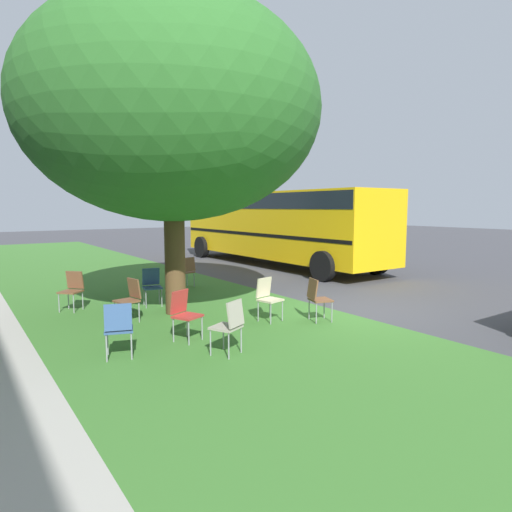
{
  "coord_description": "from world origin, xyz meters",
  "views": [
    {
      "loc": [
        -6.7,
        7.21,
        2.32
      ],
      "look_at": [
        2.85,
        0.52,
        1.0
      ],
      "focal_mm": 30.67,
      "sensor_mm": 36.0,
      "label": 1
    }
  ],
  "objects_px": {
    "school_bus": "(277,221)",
    "chair_1": "(184,311)",
    "chair_0": "(268,296)",
    "chair_2": "(119,326)",
    "street_tree": "(172,112)",
    "chair_4": "(317,296)",
    "chair_7": "(152,284)",
    "chair_3": "(130,297)",
    "chair_8": "(187,270)",
    "chair_5": "(230,323)",
    "chair_6": "(72,288)"
  },
  "relations": [
    {
      "from": "chair_3",
      "to": "chair_2",
      "type": "bearing_deg",
      "value": 156.86
    },
    {
      "from": "school_bus",
      "to": "chair_6",
      "type": "bearing_deg",
      "value": 112.78
    },
    {
      "from": "chair_1",
      "to": "chair_2",
      "type": "relative_size",
      "value": 1.0
    },
    {
      "from": "chair_0",
      "to": "chair_2",
      "type": "bearing_deg",
      "value": 99.22
    },
    {
      "from": "street_tree",
      "to": "chair_2",
      "type": "height_order",
      "value": "street_tree"
    },
    {
      "from": "chair_2",
      "to": "chair_8",
      "type": "distance_m",
      "value": 5.99
    },
    {
      "from": "chair_5",
      "to": "chair_7",
      "type": "bearing_deg",
      "value": -4.62
    },
    {
      "from": "chair_3",
      "to": "chair_8",
      "type": "xyz_separation_m",
      "value": [
        2.8,
        -2.64,
        0.0
      ]
    },
    {
      "from": "chair_2",
      "to": "school_bus",
      "type": "distance_m",
      "value": 11.46
    },
    {
      "from": "chair_0",
      "to": "chair_7",
      "type": "bearing_deg",
      "value": 27.88
    },
    {
      "from": "chair_1",
      "to": "chair_5",
      "type": "relative_size",
      "value": 1.0
    },
    {
      "from": "chair_0",
      "to": "chair_4",
      "type": "height_order",
      "value": "same"
    },
    {
      "from": "street_tree",
      "to": "chair_1",
      "type": "distance_m",
      "value": 4.29
    },
    {
      "from": "chair_1",
      "to": "chair_3",
      "type": "xyz_separation_m",
      "value": [
        1.76,
        0.36,
        0.0
      ]
    },
    {
      "from": "chair_2",
      "to": "chair_5",
      "type": "distance_m",
      "value": 1.69
    },
    {
      "from": "street_tree",
      "to": "chair_6",
      "type": "height_order",
      "value": "street_tree"
    },
    {
      "from": "street_tree",
      "to": "chair_8",
      "type": "xyz_separation_m",
      "value": [
        2.66,
        -1.57,
        -3.77
      ]
    },
    {
      "from": "chair_1",
      "to": "chair_2",
      "type": "height_order",
      "value": "same"
    },
    {
      "from": "street_tree",
      "to": "chair_3",
      "type": "height_order",
      "value": "street_tree"
    },
    {
      "from": "chair_7",
      "to": "chair_8",
      "type": "xyz_separation_m",
      "value": [
        1.65,
        -1.72,
        0.0
      ]
    },
    {
      "from": "chair_0",
      "to": "chair_6",
      "type": "bearing_deg",
      "value": 43.47
    },
    {
      "from": "school_bus",
      "to": "chair_1",
      "type": "bearing_deg",
      "value": 133.35
    },
    {
      "from": "chair_1",
      "to": "chair_7",
      "type": "height_order",
      "value": "same"
    },
    {
      "from": "street_tree",
      "to": "chair_7",
      "type": "xyz_separation_m",
      "value": [
        1.0,
        0.14,
        -3.77
      ]
    },
    {
      "from": "street_tree",
      "to": "chair_1",
      "type": "height_order",
      "value": "street_tree"
    },
    {
      "from": "chair_3",
      "to": "chair_5",
      "type": "height_order",
      "value": "same"
    },
    {
      "from": "street_tree",
      "to": "chair_1",
      "type": "xyz_separation_m",
      "value": [
        -1.91,
        0.71,
        -3.77
      ]
    },
    {
      "from": "chair_2",
      "to": "chair_4",
      "type": "distance_m",
      "value": 4.0
    },
    {
      "from": "chair_2",
      "to": "chair_8",
      "type": "xyz_separation_m",
      "value": [
        4.84,
        -3.52,
        0.0
      ]
    },
    {
      "from": "chair_2",
      "to": "chair_7",
      "type": "bearing_deg",
      "value": -29.44
    },
    {
      "from": "chair_3",
      "to": "chair_5",
      "type": "relative_size",
      "value": 1.0
    },
    {
      "from": "chair_7",
      "to": "school_bus",
      "type": "bearing_deg",
      "value": -59.02
    },
    {
      "from": "street_tree",
      "to": "chair_4",
      "type": "distance_m",
      "value": 4.87
    },
    {
      "from": "chair_2",
      "to": "chair_1",
      "type": "bearing_deg",
      "value": -77.3
    },
    {
      "from": "street_tree",
      "to": "chair_7",
      "type": "distance_m",
      "value": 3.9
    },
    {
      "from": "chair_6",
      "to": "school_bus",
      "type": "distance_m",
      "value": 9.36
    },
    {
      "from": "street_tree",
      "to": "chair_0",
      "type": "relative_size",
      "value": 7.48
    },
    {
      "from": "chair_1",
      "to": "chair_7",
      "type": "distance_m",
      "value": 2.97
    },
    {
      "from": "street_tree",
      "to": "chair_5",
      "type": "relative_size",
      "value": 7.48
    },
    {
      "from": "chair_5",
      "to": "chair_1",
      "type": "bearing_deg",
      "value": 12.55
    },
    {
      "from": "chair_4",
      "to": "chair_8",
      "type": "height_order",
      "value": "same"
    },
    {
      "from": "chair_4",
      "to": "school_bus",
      "type": "relative_size",
      "value": 0.08
    },
    {
      "from": "chair_4",
      "to": "chair_5",
      "type": "height_order",
      "value": "same"
    },
    {
      "from": "chair_3",
      "to": "chair_4",
      "type": "height_order",
      "value": "same"
    },
    {
      "from": "chair_0",
      "to": "school_bus",
      "type": "bearing_deg",
      "value": -38.89
    },
    {
      "from": "chair_4",
      "to": "chair_7",
      "type": "xyz_separation_m",
      "value": [
        3.29,
        2.2,
        0.0
      ]
    },
    {
      "from": "chair_2",
      "to": "chair_0",
      "type": "bearing_deg",
      "value": -80.78
    },
    {
      "from": "chair_3",
      "to": "chair_4",
      "type": "xyz_separation_m",
      "value": [
        -2.14,
        -3.13,
        0.0
      ]
    },
    {
      "from": "chair_2",
      "to": "chair_3",
      "type": "height_order",
      "value": "same"
    },
    {
      "from": "chair_3",
      "to": "chair_7",
      "type": "xyz_separation_m",
      "value": [
        1.15,
        -0.93,
        0.0
      ]
    }
  ]
}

